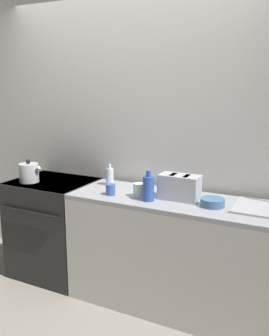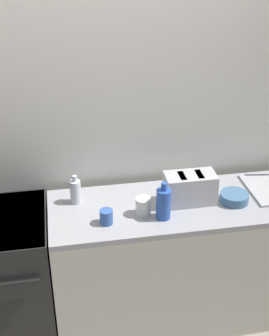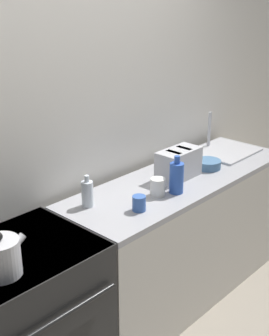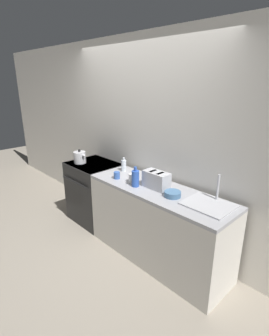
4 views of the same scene
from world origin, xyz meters
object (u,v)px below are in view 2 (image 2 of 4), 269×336
at_px(toaster, 190,188).
at_px(cup_blue, 106,217).
at_px(cup_white, 143,206).
at_px(bottle_clear, 75,191).
at_px(bottle_blue, 164,203).
at_px(bowl, 234,198).

bearing_deg(toaster, cup_blue, -165.63).
bearing_deg(cup_white, cup_blue, -166.47).
bearing_deg(cup_blue, cup_white, 13.53).
bearing_deg(bottle_clear, bottle_blue, -27.36).
distance_m(toaster, cup_white, 0.32).
height_order(bottle_blue, cup_blue, bottle_blue).
bearing_deg(bowl, cup_white, -176.56).
relative_size(cup_blue, bowl, 0.50).
distance_m(bottle_clear, bowl, 0.97).
distance_m(toaster, bowl, 0.28).
distance_m(cup_blue, cup_white, 0.23).
relative_size(bottle_clear, bottle_blue, 0.80).
height_order(cup_blue, bowl, cup_blue).
bearing_deg(cup_white, bowl, 3.44).
distance_m(bottle_blue, cup_blue, 0.34).
bearing_deg(cup_blue, bottle_blue, -0.23).
bearing_deg(toaster, bottle_clear, 170.36).
distance_m(bottle_clear, cup_blue, 0.30).
xyz_separation_m(bottle_clear, cup_white, (0.38, -0.20, -0.02)).
xyz_separation_m(cup_blue, bowl, (0.80, 0.09, -0.01)).
relative_size(cup_white, bowl, 0.62).
distance_m(cup_white, bowl, 0.58).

